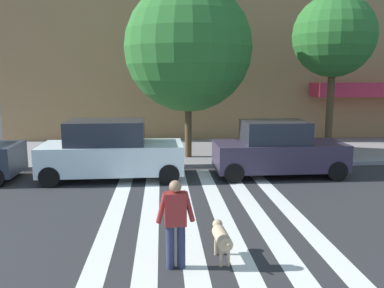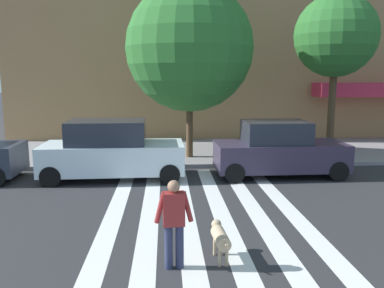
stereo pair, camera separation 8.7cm
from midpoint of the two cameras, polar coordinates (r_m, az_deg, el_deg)
ground_plane at (r=8.21m, az=7.73°, el=-15.16°), size 160.00×160.00×0.00m
sidewalk_far at (r=18.03m, az=0.92°, el=-1.07°), size 80.00×6.00×0.15m
crosswalk_stripes at (r=8.11m, az=3.09°, el=-15.39°), size 4.95×14.11×0.01m
parked_car_behind_first at (r=13.67m, az=-11.70°, el=-1.00°), size 4.73×2.10×1.99m
parked_car_third_in_line at (r=14.13m, az=11.97°, el=-0.85°), size 4.46×1.98×1.92m
street_tree_nearest at (r=16.18m, az=-0.72°, el=13.59°), size 5.05×5.05×6.92m
street_tree_middle at (r=17.80m, az=19.51°, el=14.31°), size 3.36×3.36×6.60m
pedestrian_dog_walker at (r=7.21m, az=-2.72°, el=-10.71°), size 0.71×0.26×1.64m
dog_on_leash at (r=7.74m, az=3.90°, el=-13.11°), size 0.30×1.10×0.65m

